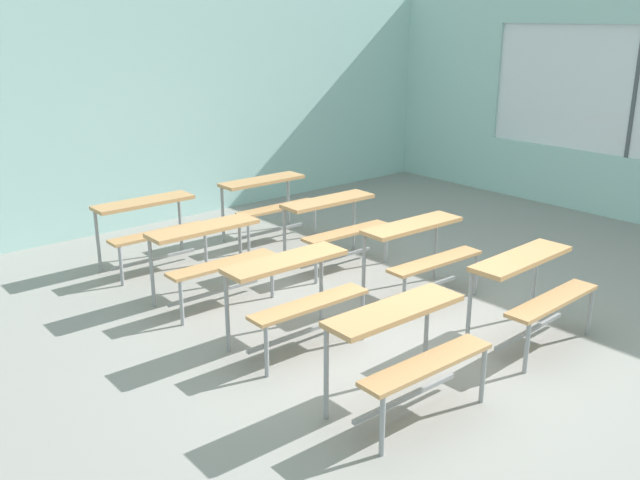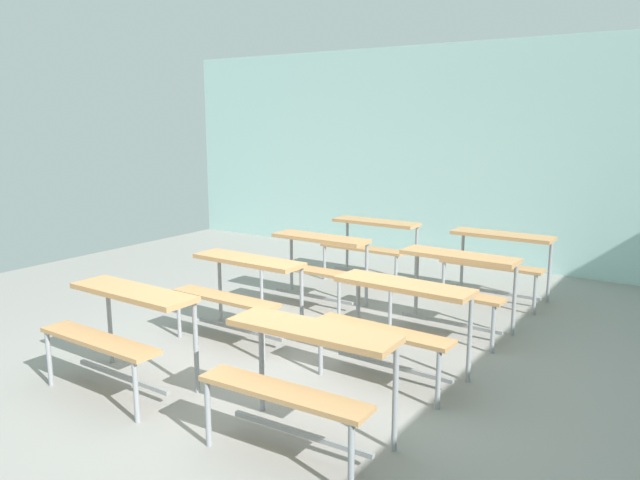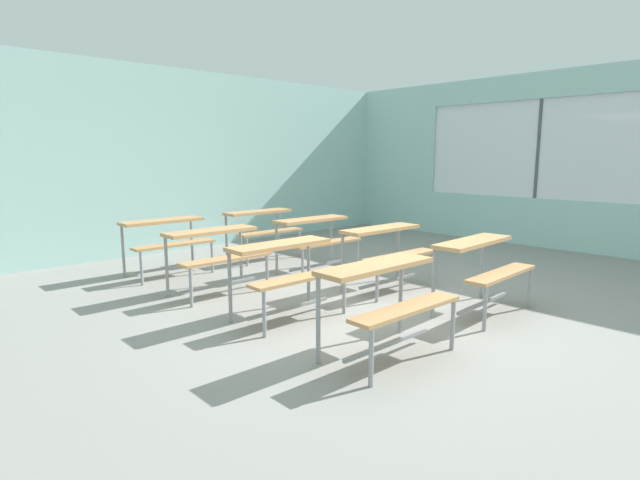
{
  "view_description": "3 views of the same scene",
  "coord_description": "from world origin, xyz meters",
  "px_view_note": "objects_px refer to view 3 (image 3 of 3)",
  "views": [
    {
      "loc": [
        -4.02,
        -3.75,
        2.67
      ],
      "look_at": [
        0.03,
        1.0,
        0.62
      ],
      "focal_mm": 38.65,
      "sensor_mm": 36.0,
      "label": 1
    },
    {
      "loc": [
        2.79,
        -3.65,
        1.99
      ],
      "look_at": [
        -0.57,
        1.43,
        0.78
      ],
      "focal_mm": 34.28,
      "sensor_mm": 36.0,
      "label": 2
    },
    {
      "loc": [
        -3.8,
        -3.3,
        1.6
      ],
      "look_at": [
        0.94,
        1.73,
        0.42
      ],
      "focal_mm": 28.0,
      "sensor_mm": 36.0,
      "label": 3
    }
  ],
  "objects_px": {
    "desk_bench_r1c1": "(387,243)",
    "desk_bench_r2c1": "(317,232)",
    "desk_bench_r0c0": "(386,288)",
    "desk_bench_r3c0": "(167,233)",
    "desk_bench_r1c0": "(287,262)",
    "desk_bench_r3c1": "(262,223)",
    "desk_bench_r2c0": "(216,246)",
    "desk_bench_r0c1": "(482,258)"
  },
  "relations": [
    {
      "from": "desk_bench_r0c0",
      "to": "desk_bench_r3c0",
      "type": "relative_size",
      "value": 1.01
    },
    {
      "from": "desk_bench_r3c1",
      "to": "desk_bench_r0c0",
      "type": "bearing_deg",
      "value": -112.25
    },
    {
      "from": "desk_bench_r0c1",
      "to": "desk_bench_r2c0",
      "type": "distance_m",
      "value": 2.94
    },
    {
      "from": "desk_bench_r1c1",
      "to": "desk_bench_r3c0",
      "type": "height_order",
      "value": "same"
    },
    {
      "from": "desk_bench_r3c0",
      "to": "desk_bench_r3c1",
      "type": "relative_size",
      "value": 1.0
    },
    {
      "from": "desk_bench_r0c1",
      "to": "desk_bench_r2c1",
      "type": "distance_m",
      "value": 2.47
    },
    {
      "from": "desk_bench_r3c0",
      "to": "desk_bench_r1c0",
      "type": "bearing_deg",
      "value": -89.15
    },
    {
      "from": "desk_bench_r0c1",
      "to": "desk_bench_r1c1",
      "type": "relative_size",
      "value": 1.0
    },
    {
      "from": "desk_bench_r0c1",
      "to": "desk_bench_r1c1",
      "type": "height_order",
      "value": "same"
    },
    {
      "from": "desk_bench_r1c0",
      "to": "desk_bench_r3c1",
      "type": "xyz_separation_m",
      "value": [
        1.56,
        2.49,
        0.0
      ]
    },
    {
      "from": "desk_bench_r1c1",
      "to": "desk_bench_r3c1",
      "type": "xyz_separation_m",
      "value": [
        0.0,
        2.49,
        0.0
      ]
    },
    {
      "from": "desk_bench_r2c0",
      "to": "desk_bench_r2c1",
      "type": "relative_size",
      "value": 0.99
    },
    {
      "from": "desk_bench_r0c0",
      "to": "desk_bench_r1c0",
      "type": "distance_m",
      "value": 1.28
    },
    {
      "from": "desk_bench_r0c0",
      "to": "desk_bench_r3c0",
      "type": "height_order",
      "value": "same"
    },
    {
      "from": "desk_bench_r1c1",
      "to": "desk_bench_r0c1",
      "type": "bearing_deg",
      "value": -88.32
    },
    {
      "from": "desk_bench_r1c1",
      "to": "desk_bench_r2c1",
      "type": "bearing_deg",
      "value": 92.76
    },
    {
      "from": "desk_bench_r0c0",
      "to": "desk_bench_r2c0",
      "type": "relative_size",
      "value": 1.01
    },
    {
      "from": "desk_bench_r2c0",
      "to": "desk_bench_r3c0",
      "type": "relative_size",
      "value": 1.0
    },
    {
      "from": "desk_bench_r1c1",
      "to": "desk_bench_r1c0",
      "type": "bearing_deg",
      "value": -177.71
    },
    {
      "from": "desk_bench_r0c0",
      "to": "desk_bench_r3c0",
      "type": "distance_m",
      "value": 3.78
    },
    {
      "from": "desk_bench_r1c0",
      "to": "desk_bench_r1c1",
      "type": "xyz_separation_m",
      "value": [
        1.56,
        0.01,
        0.0
      ]
    },
    {
      "from": "desk_bench_r2c1",
      "to": "desk_bench_r3c0",
      "type": "bearing_deg",
      "value": 142.81
    },
    {
      "from": "desk_bench_r0c1",
      "to": "desk_bench_r3c0",
      "type": "height_order",
      "value": "same"
    },
    {
      "from": "desk_bench_r0c0",
      "to": "desk_bench_r3c0",
      "type": "bearing_deg",
      "value": 90.95
    },
    {
      "from": "desk_bench_r1c0",
      "to": "desk_bench_r2c0",
      "type": "xyz_separation_m",
      "value": [
        -0.03,
        1.25,
        0.0
      ]
    },
    {
      "from": "desk_bench_r2c0",
      "to": "desk_bench_r2c1",
      "type": "distance_m",
      "value": 1.58
    },
    {
      "from": "desk_bench_r2c0",
      "to": "desk_bench_r2c1",
      "type": "xyz_separation_m",
      "value": [
        1.57,
        -0.02,
        0.0
      ]
    },
    {
      "from": "desk_bench_r1c1",
      "to": "desk_bench_r2c1",
      "type": "relative_size",
      "value": 1.0
    },
    {
      "from": "desk_bench_r1c0",
      "to": "desk_bench_r3c1",
      "type": "relative_size",
      "value": 1.0
    },
    {
      "from": "desk_bench_r1c1",
      "to": "desk_bench_r3c0",
      "type": "relative_size",
      "value": 1.02
    },
    {
      "from": "desk_bench_r0c0",
      "to": "desk_bench_r3c1",
      "type": "xyz_separation_m",
      "value": [
        1.6,
        3.78,
        0.0
      ]
    },
    {
      "from": "desk_bench_r2c0",
      "to": "desk_bench_r3c0",
      "type": "distance_m",
      "value": 1.25
    },
    {
      "from": "desk_bench_r0c0",
      "to": "desk_bench_r3c0",
      "type": "xyz_separation_m",
      "value": [
        0.02,
        3.78,
        0.0
      ]
    },
    {
      "from": "desk_bench_r0c0",
      "to": "desk_bench_r2c1",
      "type": "relative_size",
      "value": 1.0
    },
    {
      "from": "desk_bench_r3c0",
      "to": "desk_bench_r0c0",
      "type": "bearing_deg",
      "value": -89.93
    },
    {
      "from": "desk_bench_r0c0",
      "to": "desk_bench_r1c1",
      "type": "relative_size",
      "value": 0.99
    },
    {
      "from": "desk_bench_r1c0",
      "to": "desk_bench_r3c0",
      "type": "xyz_separation_m",
      "value": [
        -0.02,
        2.5,
        0.0
      ]
    },
    {
      "from": "desk_bench_r3c1",
      "to": "desk_bench_r3c0",
      "type": "bearing_deg",
      "value": -179.37
    },
    {
      "from": "desk_bench_r0c1",
      "to": "desk_bench_r0c0",
      "type": "bearing_deg",
      "value": 179.81
    },
    {
      "from": "desk_bench_r0c0",
      "to": "desk_bench_r2c0",
      "type": "bearing_deg",
      "value": 90.99
    },
    {
      "from": "desk_bench_r1c0",
      "to": "desk_bench_r3c0",
      "type": "height_order",
      "value": "same"
    },
    {
      "from": "desk_bench_r1c0",
      "to": "desk_bench_r2c0",
      "type": "height_order",
      "value": "same"
    }
  ]
}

